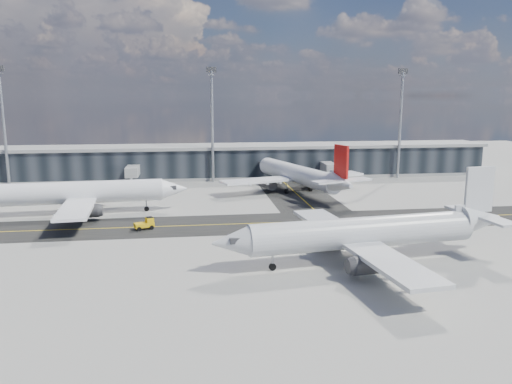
{
  "coord_description": "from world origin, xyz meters",
  "views": [
    {
      "loc": [
        -5.79,
        -79.53,
        21.85
      ],
      "look_at": [
        5.72,
        6.93,
        5.0
      ],
      "focal_mm": 35.0,
      "sensor_mm": 36.0,
      "label": 1
    }
  ],
  "objects_px": {
    "airliner_near": "(367,233)",
    "airliner_af": "(74,193)",
    "service_van": "(272,180)",
    "baggage_tug": "(146,223)",
    "airliner_redtail": "(298,175)"
  },
  "relations": [
    {
      "from": "airliner_redtail",
      "to": "airliner_near",
      "type": "height_order",
      "value": "airliner_redtail"
    },
    {
      "from": "airliner_near",
      "to": "airliner_af",
      "type": "bearing_deg",
      "value": 46.21
    },
    {
      "from": "airliner_redtail",
      "to": "baggage_tug",
      "type": "bearing_deg",
      "value": -155.37
    },
    {
      "from": "airliner_near",
      "to": "service_van",
      "type": "relative_size",
      "value": 7.98
    },
    {
      "from": "airliner_af",
      "to": "airliner_redtail",
      "type": "height_order",
      "value": "airliner_redtail"
    },
    {
      "from": "airliner_af",
      "to": "baggage_tug",
      "type": "bearing_deg",
      "value": 44.17
    },
    {
      "from": "airliner_near",
      "to": "service_van",
      "type": "xyz_separation_m",
      "value": [
        -2.41,
        62.31,
        -3.33
      ]
    },
    {
      "from": "service_van",
      "to": "airliner_af",
      "type": "bearing_deg",
      "value": -145.22
    },
    {
      "from": "airliner_near",
      "to": "service_van",
      "type": "height_order",
      "value": "airliner_near"
    },
    {
      "from": "airliner_af",
      "to": "service_van",
      "type": "bearing_deg",
      "value": 120.15
    },
    {
      "from": "airliner_af",
      "to": "airliner_near",
      "type": "bearing_deg",
      "value": 48.89
    },
    {
      "from": "service_van",
      "to": "baggage_tug",
      "type": "bearing_deg",
      "value": -123.88
    },
    {
      "from": "baggage_tug",
      "to": "service_van",
      "type": "xyz_separation_m",
      "value": [
        28.11,
        41.44,
        -0.27
      ]
    },
    {
      "from": "airliner_af",
      "to": "service_van",
      "type": "height_order",
      "value": "airliner_af"
    },
    {
      "from": "airliner_redtail",
      "to": "airliner_near",
      "type": "distance_m",
      "value": 49.39
    }
  ]
}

